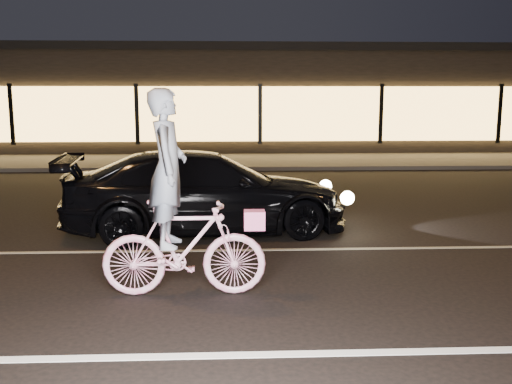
{
  "coord_description": "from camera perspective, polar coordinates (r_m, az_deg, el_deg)",
  "views": [
    {
      "loc": [
        -1.09,
        -6.3,
        2.32
      ],
      "look_at": [
        -0.78,
        0.6,
        1.13
      ],
      "focal_mm": 40.0,
      "sensor_mm": 36.0,
      "label": 1
    }
  ],
  "objects": [
    {
      "name": "ground",
      "position": [
        6.8,
        6.92,
        -10.25
      ],
      "size": [
        90.0,
        90.0,
        0.0
      ],
      "primitive_type": "plane",
      "color": "black",
      "rests_on": "ground"
    },
    {
      "name": "lane_stripe_near",
      "position": [
        5.44,
        9.59,
        -15.58
      ],
      "size": [
        60.0,
        0.12,
        0.01
      ],
      "primitive_type": "cube",
      "color": "silver",
      "rests_on": "ground"
    },
    {
      "name": "lane_stripe_far",
      "position": [
        8.68,
        4.77,
        -5.74
      ],
      "size": [
        60.0,
        0.1,
        0.01
      ],
      "primitive_type": "cube",
      "color": "gray",
      "rests_on": "ground"
    },
    {
      "name": "sidewalk",
      "position": [
        19.46,
        0.68,
        3.09
      ],
      "size": [
        30.0,
        4.0,
        0.12
      ],
      "primitive_type": "cube",
      "color": "#383533",
      "rests_on": "ground"
    },
    {
      "name": "storefront",
      "position": [
        25.29,
        -0.08,
        9.37
      ],
      "size": [
        25.4,
        8.42,
        4.2
      ],
      "color": "black",
      "rests_on": "ground"
    },
    {
      "name": "cyclist",
      "position": [
        6.59,
        -7.65,
        -3.21
      ],
      "size": [
        1.9,
        0.65,
        2.39
      ],
      "rotation": [
        0.0,
        0.0,
        1.57
      ],
      "color": "#DD4880",
      "rests_on": "ground"
    },
    {
      "name": "sedan",
      "position": [
        9.65,
        -5.01,
        -0.0
      ],
      "size": [
        4.95,
        2.5,
        1.38
      ],
      "rotation": [
        0.0,
        0.0,
        1.69
      ],
      "color": "black",
      "rests_on": "ground"
    }
  ]
}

